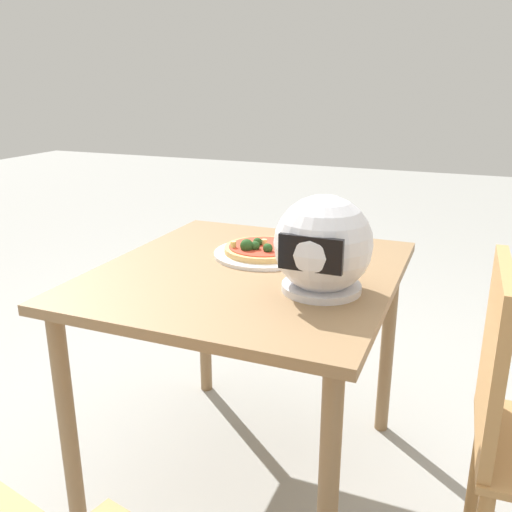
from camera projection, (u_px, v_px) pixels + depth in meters
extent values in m
plane|color=#9E9E99|center=(249.00, 471.00, 1.92)|extent=(14.00, 14.00, 0.00)
cube|color=olive|center=(248.00, 274.00, 1.69)|extent=(0.89, 0.97, 0.03)
cylinder|color=olive|center=(387.00, 345.00, 2.05)|extent=(0.05, 0.05, 0.72)
cylinder|color=olive|center=(204.00, 314.00, 2.32)|extent=(0.05, 0.05, 0.72)
cylinder|color=olive|center=(328.00, 500.00, 1.29)|extent=(0.05, 0.05, 0.72)
cylinder|color=olive|center=(68.00, 426.00, 1.57)|extent=(0.05, 0.05, 0.72)
cylinder|color=white|center=(263.00, 254.00, 1.82)|extent=(0.33, 0.33, 0.01)
cylinder|color=tan|center=(263.00, 249.00, 1.81)|extent=(0.26, 0.26, 0.02)
cylinder|color=red|center=(263.00, 246.00, 1.81)|extent=(0.23, 0.23, 0.00)
sphere|color=#234C1E|center=(268.00, 248.00, 1.75)|extent=(0.03, 0.03, 0.03)
sphere|color=#234C1E|center=(255.00, 246.00, 1.77)|extent=(0.03, 0.03, 0.03)
sphere|color=#234C1E|center=(257.00, 242.00, 1.82)|extent=(0.03, 0.03, 0.03)
sphere|color=#234C1E|center=(247.00, 245.00, 1.77)|extent=(0.04, 0.04, 0.04)
cylinder|color=#E0D172|center=(247.00, 245.00, 1.79)|extent=(0.02, 0.02, 0.02)
cylinder|color=#E0D172|center=(264.00, 242.00, 1.82)|extent=(0.02, 0.02, 0.02)
cylinder|color=#E0D172|center=(233.00, 244.00, 1.79)|extent=(0.02, 0.02, 0.02)
cylinder|color=#E0D172|center=(247.00, 244.00, 1.80)|extent=(0.02, 0.02, 0.02)
sphere|color=silver|center=(323.00, 244.00, 1.48)|extent=(0.27, 0.27, 0.27)
cylinder|color=silver|center=(321.00, 287.00, 1.51)|extent=(0.22, 0.22, 0.02)
cube|color=black|center=(310.00, 254.00, 1.37)|extent=(0.17, 0.02, 0.09)
cube|color=#B7844C|center=(494.00, 356.00, 1.31)|extent=(0.04, 0.38, 0.45)
cylinder|color=#B7844C|center=(476.00, 471.00, 1.60)|extent=(0.04, 0.04, 0.43)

